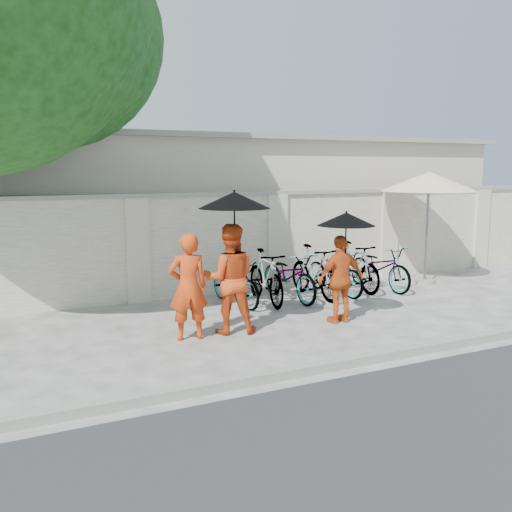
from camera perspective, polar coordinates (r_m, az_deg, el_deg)
name	(u,v)px	position (r m, az deg, el deg)	size (l,w,h in m)	color
ground	(256,337)	(8.79, -0.04, -8.13)	(80.00, 80.00, 0.00)	beige
kerb	(315,368)	(7.36, 5.93, -11.10)	(40.00, 0.16, 0.12)	gray
compound_wall	(231,244)	(11.83, -2.53, 1.22)	(20.00, 0.30, 2.00)	white
building_behind	(208,203)	(15.65, -4.80, 5.26)	(14.00, 6.00, 3.20)	beige
monk_left	(188,287)	(8.56, -6.80, -3.08)	(0.59, 0.39, 1.61)	red
monk_center	(230,279)	(8.85, -2.64, -2.29)	(0.83, 0.65, 1.72)	#CB4215
parasol_center	(234,200)	(8.65, -2.18, 5.61)	(1.10, 1.10, 1.23)	black
monk_right	(341,279)	(9.54, 8.49, -2.31)	(0.86, 0.36, 1.47)	#D3541A
parasol_right	(346,219)	(9.35, 9.01, 3.66)	(0.94, 0.94, 1.02)	black
patio_umbrella	(429,183)	(13.08, 16.91, 7.02)	(2.34, 2.34, 2.48)	gray
bike_0	(236,282)	(10.74, -2.03, -2.60)	(0.58, 1.66, 0.87)	gray
bike_1	(266,277)	(10.81, 1.01, -2.11)	(0.48, 1.70, 1.02)	gray
bike_2	(289,276)	(11.13, 3.37, -2.00)	(0.63, 1.81, 0.95)	gray
bike_3	(315,272)	(11.37, 5.90, -1.57)	(0.49, 1.73, 1.04)	gray
bike_4	(335,272)	(11.76, 7.89, -1.57)	(0.61, 1.75, 0.92)	gray
bike_5	(355,266)	(12.13, 9.85, -1.04)	(0.48, 1.71, 1.03)	gray
bike_6	(380,267)	(12.36, 12.28, -1.12)	(0.63, 1.80, 0.95)	gray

